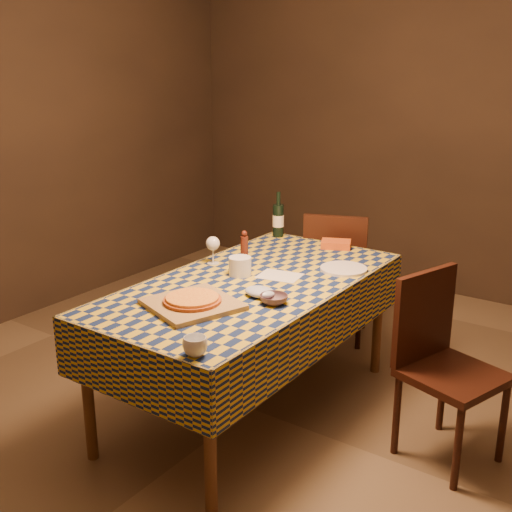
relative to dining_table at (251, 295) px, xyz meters
The scene contains 16 objects.
room 0.66m from the dining_table, ahead, with size 5.00×5.10×2.70m.
dining_table is the anchor object (origin of this frame).
cutting_board 0.46m from the dining_table, 92.48° to the right, with size 0.39×0.39×0.02m, color olive.
pizza 0.47m from the dining_table, 92.48° to the right, with size 0.30×0.30×0.03m.
pepper_mill 0.39m from the dining_table, 131.41° to the left, with size 0.05×0.05×0.19m.
bowl 0.35m from the dining_table, 35.14° to the right, with size 0.14×0.14×0.04m, color #573F49.
wine_glass 0.43m from the dining_table, 160.31° to the left, with size 0.09×0.09×0.16m.
wine_bottle 0.94m from the dining_table, 113.93° to the left, with size 0.08×0.08×0.30m.
deli_tub 0.18m from the dining_table, 154.04° to the left, with size 0.12×0.12×0.10m, color silver.
takeout_container 0.84m from the dining_table, 85.16° to the left, with size 0.18×0.13×0.05m, color #C34E19.
white_plate 0.56m from the dining_table, 55.09° to the left, with size 0.26×0.26×0.02m, color white.
tumbler 0.92m from the dining_table, 68.72° to the right, with size 0.10×0.10×0.08m, color white.
flour_patch 0.20m from the dining_table, 64.10° to the left, with size 0.23×0.17×0.00m, color silver.
flour_bag 0.25m from the dining_table, 42.67° to the right, with size 0.16×0.12×0.05m, color #A5B4D3.
chair_far 1.11m from the dining_table, 93.25° to the left, with size 0.54×0.55×0.93m.
chair_right 1.02m from the dining_table, 12.30° to the left, with size 0.54×0.53×0.93m.
Camera 1 is at (1.87, -2.63, 1.92)m, focal length 45.00 mm.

